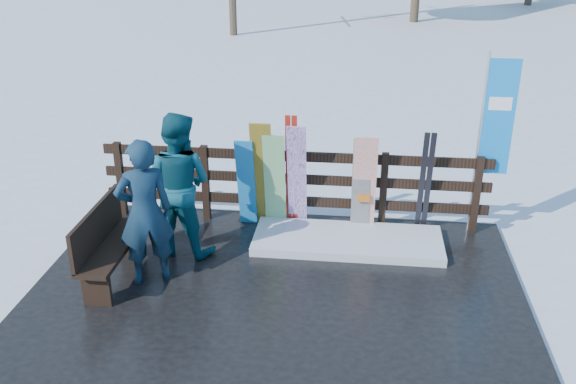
# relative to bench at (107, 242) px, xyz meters

# --- Properties ---
(ground) EXTENTS (700.00, 700.00, 0.00)m
(ground) POSITION_rel_bench_xyz_m (2.11, -0.37, -0.60)
(ground) COLOR white
(ground) RESTS_ON ground
(deck) EXTENTS (6.00, 5.00, 0.08)m
(deck) POSITION_rel_bench_xyz_m (2.11, -0.37, -0.56)
(deck) COLOR black
(deck) RESTS_ON ground
(fence) EXTENTS (5.60, 0.10, 1.15)m
(fence) POSITION_rel_bench_xyz_m (2.11, 1.83, 0.14)
(fence) COLOR black
(fence) RESTS_ON deck
(snow_patch) EXTENTS (2.60, 1.00, 0.12)m
(snow_patch) POSITION_rel_bench_xyz_m (2.94, 1.23, -0.46)
(snow_patch) COLOR white
(snow_patch) RESTS_ON deck
(bench) EXTENTS (0.41, 1.50, 0.97)m
(bench) POSITION_rel_bench_xyz_m (0.00, 0.00, 0.00)
(bench) COLOR black
(bench) RESTS_ON deck
(snowboard_0) EXTENTS (0.26, 0.33, 1.38)m
(snowboard_0) POSITION_rel_bench_xyz_m (1.46, 1.61, 0.18)
(snowboard_0) COLOR #1F7FCA
(snowboard_0) RESTS_ON deck
(snowboard_1) EXTENTS (0.30, 0.32, 1.48)m
(snowboard_1) POSITION_rel_bench_xyz_m (1.87, 1.61, 0.22)
(snowboard_1) COLOR white
(snowboard_1) RESTS_ON deck
(snowboard_2) EXTENTS (0.30, 0.39, 1.65)m
(snowboard_2) POSITION_rel_bench_xyz_m (1.70, 1.61, 0.31)
(snowboard_2) COLOR yellow
(snowboard_2) RESTS_ON deck
(snowboard_3) EXTENTS (0.27, 0.41, 1.63)m
(snowboard_3) POSITION_rel_bench_xyz_m (2.19, 1.61, 0.30)
(snowboard_3) COLOR white
(snowboard_3) RESTS_ON deck
(snowboard_4) EXTENTS (0.26, 0.21, 1.45)m
(snowboard_4) POSITION_rel_bench_xyz_m (3.09, 1.61, 0.21)
(snowboard_4) COLOR black
(snowboard_4) RESTS_ON deck
(snowboard_5) EXTENTS (0.32, 0.25, 1.48)m
(snowboard_5) POSITION_rel_bench_xyz_m (3.13, 1.61, 0.23)
(snowboard_5) COLOR white
(snowboard_5) RESTS_ON deck
(ski_pair_a) EXTENTS (0.16, 0.21, 1.73)m
(ski_pair_a) POSITION_rel_bench_xyz_m (2.10, 1.68, 0.35)
(ski_pair_a) COLOR #B22015
(ski_pair_a) RESTS_ON deck
(ski_pair_b) EXTENTS (0.17, 0.30, 1.57)m
(ski_pair_b) POSITION_rel_bench_xyz_m (3.97, 1.68, 0.27)
(ski_pair_b) COLOR black
(ski_pair_b) RESTS_ON deck
(rental_flag) EXTENTS (0.45, 0.04, 2.60)m
(rental_flag) POSITION_rel_bench_xyz_m (4.83, 1.88, 1.09)
(rental_flag) COLOR silver
(rental_flag) RESTS_ON deck
(person_front) EXTENTS (0.81, 0.71, 1.86)m
(person_front) POSITION_rel_bench_xyz_m (0.51, 0.03, 0.41)
(person_front) COLOR #183D4E
(person_front) RESTS_ON deck
(person_back) EXTENTS (1.08, 0.92, 1.94)m
(person_back) POSITION_rel_bench_xyz_m (0.71, 0.82, 0.46)
(person_back) COLOR #104B5C
(person_back) RESTS_ON deck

